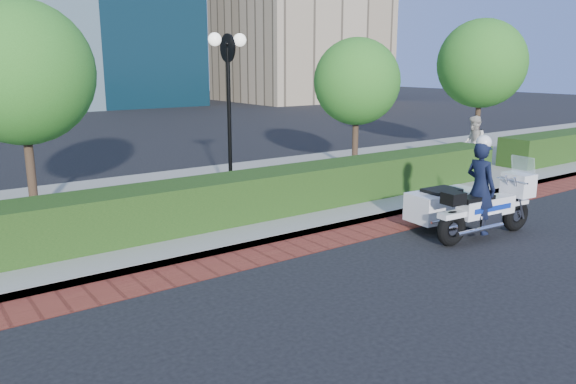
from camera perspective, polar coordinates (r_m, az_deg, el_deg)
ground at (r=10.10m, az=4.25°, el=-8.23°), size 120.00×120.00×0.00m
brick_strip at (r=11.21m, az=-0.69°, el=-5.97°), size 60.00×1.00×0.01m
sidewalk at (r=14.96m, az=-10.64°, el=-1.05°), size 60.00×8.00×0.15m
hedge_main at (r=12.74m, az=-6.13°, el=-0.69°), size 18.00×1.20×1.00m
lamppost at (r=14.28m, az=-6.05°, el=10.16°), size 1.02×0.70×4.21m
tree_b at (r=13.93m, az=-25.53°, el=10.88°), size 3.20×3.20×4.89m
tree_c at (r=18.60m, az=7.00°, el=11.06°), size 2.80×2.80×4.30m
tree_d at (r=23.48m, az=19.08°, el=12.22°), size 3.40×3.40×5.16m
police_motorcycle at (r=12.67m, az=17.80°, el=-0.82°), size 2.75×2.01×2.22m
pedestrian at (r=19.72m, az=18.31°, el=4.77°), size 1.10×1.09×1.79m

